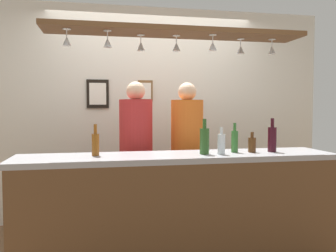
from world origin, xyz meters
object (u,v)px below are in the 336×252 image
Objects in this scene: bottle_wine_dark_red at (272,139)px; bottle_beer_brown_stubby at (252,144)px; bottle_soda_clear at (221,143)px; picture_frame_crest at (145,91)px; person_left_red_shirt at (136,145)px; bottle_beer_green_import at (235,141)px; picture_frame_caricature at (98,94)px; bottle_beer_amber_tall at (95,144)px; person_middle_orange_shirt at (187,144)px; bottle_champagne_green at (204,140)px.

bottle_beer_brown_stubby is (-0.19, 0.00, -0.05)m from bottle_wine_dark_red.
bottle_soda_clear is 1.63m from picture_frame_crest.
person_left_red_shirt is 1.05m from bottle_beer_green_import.
picture_frame_caricature reaches higher than bottle_soda_clear.
person_middle_orange_shirt is at bearing 35.26° from bottle_beer_amber_tall.
bottle_beer_amber_tall is 0.87× the size of bottle_champagne_green.
bottle_beer_green_import is at bearing 12.43° from bottle_champagne_green.
picture_frame_caricature is (-1.02, 1.48, 0.46)m from bottle_soda_clear.
bottle_soda_clear is 1.86m from picture_frame_caricature.
bottle_wine_dark_red is at bearing -0.93° from bottle_beer_brown_stubby.
bottle_beer_amber_tall is 0.91m from bottle_champagne_green.
picture_frame_crest is (-0.76, 1.40, 0.53)m from bottle_beer_brown_stubby.
bottle_soda_clear is at bearing -6.55° from bottle_beer_amber_tall.
bottle_wine_dark_red reaches higher than bottle_beer_brown_stubby.
picture_frame_caricature is at bearing 143.05° from person_middle_orange_shirt.
person_middle_orange_shirt is 0.94m from bottle_wine_dark_red.
bottle_soda_clear is 0.14m from bottle_champagne_green.
person_middle_orange_shirt is at bearing 120.13° from bottle_beer_brown_stubby.
bottle_soda_clear is at bearing -73.09° from picture_frame_crest.
person_middle_orange_shirt is at bearing 110.96° from bottle_beer_green_import.
bottle_beer_brown_stubby is (1.35, -0.04, -0.03)m from bottle_beer_amber_tall.
person_middle_orange_shirt reaches higher than bottle_soda_clear.
picture_frame_crest reaches higher than bottle_soda_clear.
bottle_wine_dark_red is at bearing -49.80° from person_middle_orange_shirt.
person_middle_orange_shirt is 1.28m from picture_frame_caricature.
picture_frame_crest reaches higher than bottle_beer_brown_stubby.
bottle_beer_green_import is 1.00× the size of picture_frame_crest.
bottle_wine_dark_red is 0.88× the size of picture_frame_caricature.
bottle_beer_green_import is 1.87m from picture_frame_caricature.
person_left_red_shirt reaches higher than bottle_beer_brown_stubby.
picture_frame_crest is at bearing 106.91° from bottle_soda_clear.
bottle_wine_dark_red is 1.15× the size of bottle_beer_amber_tall.
person_left_red_shirt is 4.81× the size of picture_frame_caricature.
picture_frame_crest is at bearing 124.12° from bottle_wine_dark_red.
bottle_wine_dark_red and bottle_champagne_green have the same top height.
bottle_champagne_green is at bearing -55.87° from person_left_red_shirt.
picture_frame_crest is (-0.61, 1.37, 0.49)m from bottle_beer_green_import.
picture_frame_caricature is at bearing 89.26° from bottle_beer_amber_tall.
bottle_champagne_green is at bearing -167.57° from bottle_beer_green_import.
bottle_beer_brown_stubby is 0.53× the size of picture_frame_caricature.
picture_frame_crest is at bearing 114.01° from bottle_beer_green_import.
bottle_beer_amber_tall is at bearing 179.43° from bottle_beer_green_import.
picture_frame_caricature reaches higher than bottle_beer_green_import.
bottle_soda_clear is 0.68× the size of picture_frame_caricature.
bottle_beer_amber_tall is at bearing 175.11° from bottle_champagne_green.
bottle_beer_green_import is 1.44× the size of bottle_beer_brown_stubby.
picture_frame_crest is (-0.45, 1.48, 0.50)m from bottle_soda_clear.
person_middle_orange_shirt is 9.08× the size of bottle_beer_brown_stubby.
person_left_red_shirt is 0.93m from picture_frame_crest.
person_middle_orange_shirt reaches higher than bottle_beer_green_import.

